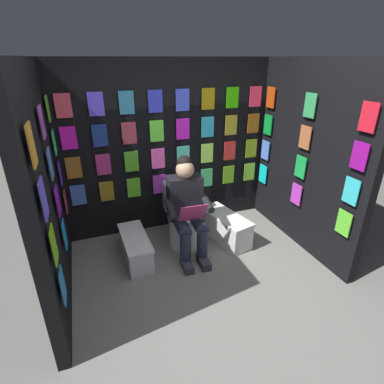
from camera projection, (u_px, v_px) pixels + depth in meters
name	position (u px, v px, depth m)	size (l,w,h in m)	color
ground_plane	(231.00, 319.00, 2.76)	(30.00, 30.00, 0.00)	gray
display_wall_back	(169.00, 148.00, 3.95)	(2.83, 0.14, 2.20)	black
display_wall_left	(308.00, 159.00, 3.55)	(0.14, 1.86, 2.20)	black
display_wall_right	(46.00, 192.00, 2.66)	(0.14, 1.86, 2.20)	black
toilet	(182.00, 219.00, 3.80)	(0.41, 0.56, 0.77)	white
person_reading	(187.00, 208.00, 3.50)	(0.54, 0.70, 1.19)	black
comic_longbox_near	(136.00, 248.00, 3.53)	(0.30, 0.74, 0.31)	silver
comic_longbox_far	(225.00, 227.00, 3.90)	(0.48, 0.82, 0.36)	white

